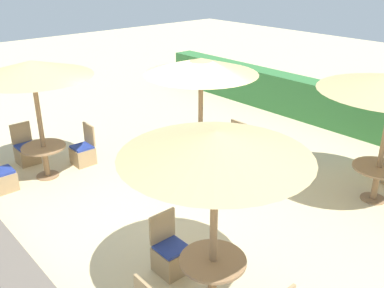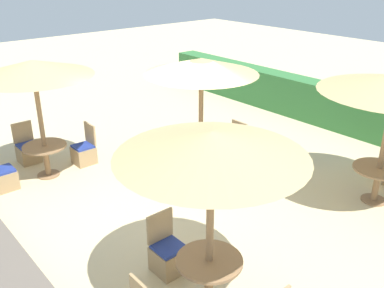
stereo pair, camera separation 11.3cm
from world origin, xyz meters
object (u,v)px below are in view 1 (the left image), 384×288
object	(u,v)px
patio_chair_center_north	(232,150)
round_table_back_right	(377,175)
round_table_center	(200,150)
parasol_front_right	(216,145)
patio_chair_front_right_west	(171,256)
patio_chair_front_left_south	(2,179)
parasol_center	(201,67)
patio_chair_center_south	(168,174)
round_table_front_right	(213,271)
patio_chair_front_left_west	(27,152)
patio_chair_front_left_north	(83,153)
round_table_front_left	(45,154)
parasol_front_left	(32,69)

from	to	relation	value
patio_chair_center_north	round_table_back_right	bearing A→B (deg)	-165.48
round_table_center	parasol_front_right	distance (m)	4.35
patio_chair_front_right_west	round_table_back_right	size ratio (longest dim) A/B	0.95
round_table_center	patio_chair_front_left_south	size ratio (longest dim) A/B	1.06
round_table_center	patio_chair_front_right_west	world-z (taller)	patio_chair_front_right_west
parasol_center	patio_chair_center_south	size ratio (longest dim) A/B	2.76
patio_chair_center_south	parasol_front_right	size ratio (longest dim) A/B	0.37
round_table_front_right	patio_chair_front_left_west	world-z (taller)	patio_chair_front_left_west
parasol_center	round_table_center	bearing A→B (deg)	180.00
patio_chair_center_south	round_table_back_right	distance (m)	4.15
patio_chair_front_left_west	round_table_center	bearing A→B (deg)	131.81
round_table_back_right	patio_chair_front_left_west	size ratio (longest dim) A/B	1.05
patio_chair_center_north	patio_chair_center_south	bearing A→B (deg)	89.57
round_table_center	patio_chair_front_right_west	distance (m)	3.34
round_table_front_right	patio_chair_front_left_north	world-z (taller)	patio_chair_front_left_north
parasol_front_right	patio_chair_front_right_west	bearing A→B (deg)	-179.04
patio_chair_center_south	patio_chair_center_north	xyz separation A→B (m)	(0.01, 1.91, 0.00)
round_table_center	round_table_front_left	xyz separation A→B (m)	(-2.06, -2.65, -0.01)
patio_chair_center_south	parasol_front_right	distance (m)	4.01
parasol_center	patio_chair_front_left_west	distance (m)	4.58
patio_chair_center_south	parasol_front_left	world-z (taller)	parasol_front_left
parasol_front_right	patio_chair_front_left_west	world-z (taller)	parasol_front_right
round_table_front_right	patio_chair_front_left_south	xyz separation A→B (m)	(-5.10, -1.07, -0.27)
patio_chair_front_left_south	patio_chair_front_right_west	bearing A→B (deg)	14.01
patio_chair_center_south	patio_chair_center_north	size ratio (longest dim) A/B	1.00
parasol_center	round_table_back_right	size ratio (longest dim) A/B	2.62
patio_chair_front_left_west	patio_chair_center_south	bearing A→B (deg)	120.18
round_table_center	parasol_front_right	bearing A→B (deg)	-39.82
parasol_center	round_table_front_left	world-z (taller)	parasol_center
round_table_center	patio_chair_front_left_north	bearing A→B (deg)	-140.42
patio_chair_front_left_south	parasol_front_right	bearing A→B (deg)	11.80
patio_chair_center_north	round_table_center	bearing A→B (deg)	88.02
patio_chair_front_right_west	parasol_front_left	distance (m)	4.71
parasol_front_right	patio_chair_front_left_north	world-z (taller)	parasol_front_right
parasol_center	parasol_front_right	world-z (taller)	parasol_center
parasol_front_left	patio_chair_front_left_west	distance (m)	2.33
patio_chair_center_south	patio_chair_front_left_west	xyz separation A→B (m)	(-3.04, -1.77, 0.00)
round_table_center	round_table_back_right	bearing A→B (deg)	29.58
patio_chair_front_right_west	patio_chair_front_left_west	xyz separation A→B (m)	(-5.17, -0.16, 0.00)
patio_chair_center_north	parasol_front_right	bearing A→B (deg)	130.54
round_table_front_left	patio_chair_front_left_west	bearing A→B (deg)	-177.04
patio_chair_front_right_west	parasol_front_left	world-z (taller)	parasol_front_left
parasol_front_right	patio_chair_front_right_west	distance (m)	2.29
patio_chair_center_south	patio_chair_front_left_west	bearing A→B (deg)	-149.82
parasol_front_right	round_table_back_right	xyz separation A→B (m)	(0.11, 4.31, -1.82)
round_table_front_right	patio_chair_front_left_south	distance (m)	5.22
patio_chair_center_north	parasol_front_right	world-z (taller)	parasol_front_right
round_table_center	round_table_back_right	distance (m)	3.61
patio_chair_front_left_south	round_table_center	bearing A→B (deg)	60.13
patio_chair_front_right_west	parasol_front_left	bearing A→B (deg)	-88.53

